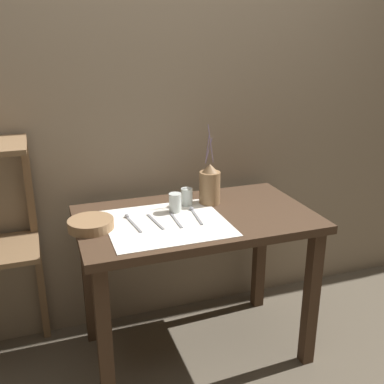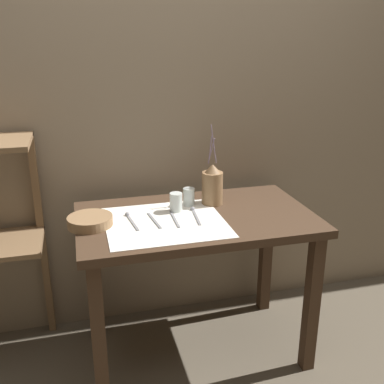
{
  "view_description": "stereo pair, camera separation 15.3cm",
  "coord_description": "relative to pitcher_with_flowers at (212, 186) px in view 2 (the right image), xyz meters",
  "views": [
    {
      "loc": [
        -0.67,
        -1.87,
        1.58
      ],
      "look_at": [
        -0.02,
        0.0,
        0.89
      ],
      "focal_mm": 42.0,
      "sensor_mm": 36.0,
      "label": 1
    },
    {
      "loc": [
        -0.53,
        -1.92,
        1.58
      ],
      "look_at": [
        -0.02,
        0.0,
        0.89
      ],
      "focal_mm": 42.0,
      "sensor_mm": 36.0,
      "label": 2
    }
  ],
  "objects": [
    {
      "name": "glass_tumbler_far",
      "position": [
        -0.12,
        0.01,
        -0.05
      ],
      "size": [
        0.06,
        0.06,
        0.09
      ],
      "color": "silver",
      "rests_on": "wooden_table"
    },
    {
      "name": "ground_plane",
      "position": [
        -0.12,
        -0.13,
        -0.87
      ],
      "size": [
        12.0,
        12.0,
        0.0
      ],
      "primitive_type": "plane",
      "color": "brown"
    },
    {
      "name": "spoon_outer",
      "position": [
        -0.43,
        -0.09,
        -0.09
      ],
      "size": [
        0.04,
        0.2,
        0.02
      ],
      "color": "gray",
      "rests_on": "wooden_table"
    },
    {
      "name": "knife_center",
      "position": [
        -0.33,
        -0.15,
        -0.09
      ],
      "size": [
        0.04,
        0.19,
        0.0
      ],
      "color": "gray",
      "rests_on": "wooden_table"
    },
    {
      "name": "wooden_table",
      "position": [
        -0.12,
        -0.13,
        -0.22
      ],
      "size": [
        1.13,
        0.67,
        0.77
      ],
      "color": "#422D1E",
      "rests_on": "ground_plane"
    },
    {
      "name": "pitcher_with_flowers",
      "position": [
        0.0,
        0.0,
        0.0
      ],
      "size": [
        0.11,
        0.11,
        0.4
      ],
      "color": "olive",
      "rests_on": "wooden_table"
    },
    {
      "name": "wooden_bowl",
      "position": [
        -0.62,
        -0.13,
        -0.07
      ],
      "size": [
        0.2,
        0.2,
        0.05
      ],
      "color": "#8E6B47",
      "rests_on": "wooden_table"
    },
    {
      "name": "linen_cloth",
      "position": [
        -0.28,
        -0.18,
        -0.1
      ],
      "size": [
        0.54,
        0.49,
        0.0
      ],
      "color": "white",
      "rests_on": "wooden_table"
    },
    {
      "name": "glass_tumbler_near",
      "position": [
        -0.2,
        -0.06,
        -0.05
      ],
      "size": [
        0.06,
        0.06,
        0.09
      ],
      "color": "silver",
      "rests_on": "wooden_table"
    },
    {
      "name": "fork_outer",
      "position": [
        -0.23,
        -0.16,
        -0.09
      ],
      "size": [
        0.02,
        0.19,
        0.0
      ],
      "color": "gray",
      "rests_on": "wooden_table"
    },
    {
      "name": "stone_wall_back",
      "position": [
        -0.12,
        0.31,
        0.33
      ],
      "size": [
        7.0,
        0.06,
        2.4
      ],
      "color": "gray",
      "rests_on": "ground_plane"
    },
    {
      "name": "spoon_inner",
      "position": [
        -0.12,
        -0.1,
        -0.09
      ],
      "size": [
        0.04,
        0.21,
        0.02
      ],
      "color": "gray",
      "rests_on": "wooden_table"
    }
  ]
}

